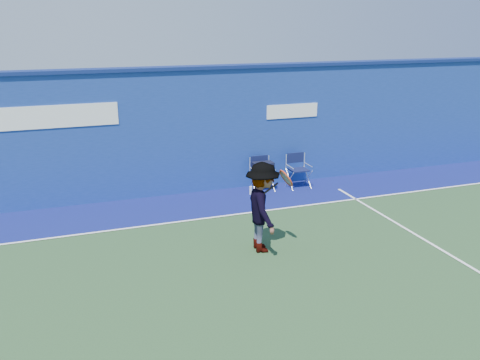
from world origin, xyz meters
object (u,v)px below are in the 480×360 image
object	(u,v)px
directors_chair_left	(262,177)
directors_chair_right	(298,177)
water_bottle	(251,191)
tennis_player	(263,207)

from	to	relation	value
directors_chair_left	directors_chair_right	distance (m)	0.97
water_bottle	directors_chair_right	bearing A→B (deg)	6.40
water_bottle	tennis_player	world-z (taller)	tennis_player
water_bottle	tennis_player	distance (m)	3.22
directors_chair_left	tennis_player	distance (m)	3.51
directors_chair_right	tennis_player	world-z (taller)	tennis_player
water_bottle	tennis_player	size ratio (longest dim) A/B	0.13
directors_chair_left	water_bottle	bearing A→B (deg)	-150.46
water_bottle	tennis_player	bearing A→B (deg)	-106.71
directors_chair_left	water_bottle	xyz separation A→B (m)	(-0.39, -0.22, -0.25)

